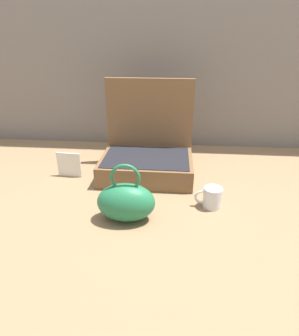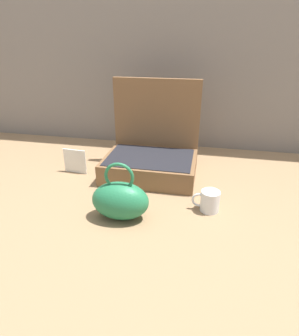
{
  "view_description": "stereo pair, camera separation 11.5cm",
  "coord_description": "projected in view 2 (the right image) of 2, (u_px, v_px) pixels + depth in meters",
  "views": [
    {
      "loc": [
        0.07,
        -1.05,
        0.6
      ],
      "look_at": [
        -0.03,
        -0.02,
        0.11
      ],
      "focal_mm": 30.4,
      "sensor_mm": 36.0,
      "label": 1
    },
    {
      "loc": [
        0.18,
        -1.04,
        0.6
      ],
      "look_at": [
        -0.03,
        -0.02,
        0.11
      ],
      "focal_mm": 30.4,
      "sensor_mm": 36.0,
      "label": 2
    }
  ],
  "objects": [
    {
      "name": "ground_plane",
      "position": [
        156.0,
        190.0,
        1.21
      ],
      "size": [
        6.0,
        6.0,
        0.0
      ],
      "primitive_type": "plane",
      "color": "#8C6D4C"
    },
    {
      "name": "back_wall",
      "position": [
        179.0,
        11.0,
        1.42
      ],
      "size": [
        3.2,
        0.06,
        1.4
      ],
      "primitive_type": "cube",
      "color": "gray",
      "rests_on": "ground_plane"
    },
    {
      "name": "open_suitcase",
      "position": [
        152.0,
        155.0,
        1.32
      ],
      "size": [
        0.41,
        0.31,
        0.42
      ],
      "color": "brown",
      "rests_on": "ground_plane"
    },
    {
      "name": "teal_pouch_handbag",
      "position": [
        120.0,
        200.0,
        1.0
      ],
      "size": [
        0.21,
        0.13,
        0.22
      ],
      "color": "#237247",
      "rests_on": "ground_plane"
    },
    {
      "name": "coffee_mug",
      "position": [
        209.0,
        201.0,
        1.05
      ],
      "size": [
        0.1,
        0.07,
        0.08
      ],
      "color": "silver",
      "rests_on": "ground_plane"
    },
    {
      "name": "info_card_left",
      "position": [
        75.0,
        161.0,
        1.33
      ],
      "size": [
        0.11,
        0.02,
        0.12
      ],
      "primitive_type": "cube",
      "rotation": [
        0.0,
        0.0,
        -0.08
      ],
      "color": "white",
      "rests_on": "ground_plane"
    }
  ]
}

